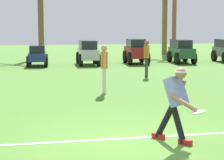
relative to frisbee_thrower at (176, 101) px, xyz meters
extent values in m
plane|color=#4F832E|center=(-0.96, 0.32, -0.80)|extent=(80.00, 80.00, 0.00)
cube|color=white|center=(-0.96, 0.47, -0.80)|extent=(18.74, 0.17, 0.01)
cylinder|color=black|center=(0.04, -0.05, -0.44)|extent=(0.30, 0.36, 0.72)
cube|color=red|center=(0.13, -0.19, -0.75)|extent=(0.23, 0.27, 0.10)
cylinder|color=black|center=(-0.14, 0.20, -0.44)|extent=(0.35, 0.43, 0.69)
cube|color=red|center=(-0.22, 0.32, -0.75)|extent=(0.23, 0.27, 0.10)
cube|color=#7A84C6|center=(0.00, 0.00, 0.17)|extent=(0.50, 0.51, 0.58)
sphere|color=#936B4C|center=(0.06, -0.08, 0.52)|extent=(0.29, 0.29, 0.21)
cylinder|color=white|center=(0.06, -0.08, 0.55)|extent=(0.30, 0.30, 0.03)
cylinder|color=#936B4C|center=(0.01, -0.34, 0.02)|extent=(0.39, 0.52, 0.27)
cylinder|color=#936B4C|center=(0.14, 0.15, 0.14)|extent=(0.23, 0.28, 0.49)
cylinder|color=white|center=(0.19, -0.62, -0.11)|extent=(0.32, 0.32, 0.07)
cylinder|color=#33333D|center=(2.38, 9.92, -0.39)|extent=(0.14, 0.14, 0.82)
cylinder|color=#33333D|center=(2.45, 10.09, -0.39)|extent=(0.14, 0.14, 0.82)
cube|color=orange|center=(2.42, 10.00, 0.29)|extent=(0.31, 0.39, 0.54)
cylinder|color=#936B4C|center=(2.34, 9.81, 0.30)|extent=(0.09, 0.09, 0.52)
cylinder|color=#936B4C|center=(2.50, 10.20, 0.30)|extent=(0.09, 0.09, 0.52)
sphere|color=#936B4C|center=(2.42, 10.00, 0.66)|extent=(0.26, 0.26, 0.20)
cylinder|color=silver|center=(-0.19, 5.95, -0.39)|extent=(0.12, 0.12, 0.82)
cylinder|color=silver|center=(-0.17, 6.13, -0.39)|extent=(0.12, 0.12, 0.82)
cube|color=orange|center=(-0.18, 6.04, 0.29)|extent=(0.24, 0.36, 0.54)
cylinder|color=tan|center=(-0.20, 5.83, 0.30)|extent=(0.08, 0.08, 0.52)
cylinder|color=tan|center=(-0.15, 6.25, 0.30)|extent=(0.08, 0.08, 0.52)
sphere|color=tan|center=(-0.18, 6.04, 0.66)|extent=(0.22, 0.22, 0.20)
cube|color=navy|center=(-1.86, 16.00, -0.29)|extent=(1.06, 2.26, 0.42)
cube|color=#1E232B|center=(-1.87, 15.90, 0.11)|extent=(0.87, 1.16, 0.38)
cylinder|color=black|center=(-2.25, 16.80, -0.50)|extent=(0.22, 0.61, 0.60)
cylinder|color=black|center=(-1.35, 16.74, -0.50)|extent=(0.22, 0.61, 0.60)
cylinder|color=black|center=(-2.36, 15.27, -0.50)|extent=(0.22, 0.61, 0.60)
cylinder|color=black|center=(-1.47, 15.20, -0.50)|extent=(0.22, 0.61, 0.60)
cube|color=#B7BABF|center=(0.88, 16.07, -0.19)|extent=(1.07, 2.44, 0.55)
cube|color=#1E232B|center=(0.89, 16.22, 0.31)|extent=(0.93, 1.84, 0.46)
cylinder|color=black|center=(0.44, 16.93, -0.47)|extent=(0.21, 0.67, 0.66)
cylinder|color=black|center=(1.40, 16.89, -0.47)|extent=(0.21, 0.67, 0.66)
cylinder|color=black|center=(0.36, 15.26, -0.47)|extent=(0.21, 0.67, 0.66)
cylinder|color=black|center=(1.32, 15.21, -0.47)|extent=(0.21, 0.67, 0.66)
cube|color=maroon|center=(3.65, 16.25, -0.14)|extent=(1.14, 2.41, 0.60)
cube|color=#1E232B|center=(3.66, 16.30, 0.38)|extent=(0.97, 1.61, 0.44)
cylinder|color=black|center=(3.22, 17.06, -0.44)|extent=(0.23, 0.73, 0.72)
cylinder|color=black|center=(4.20, 16.99, -0.44)|extent=(0.23, 0.73, 0.72)
cylinder|color=black|center=(3.11, 15.50, -0.44)|extent=(0.23, 0.73, 0.72)
cylinder|color=black|center=(4.09, 15.44, -0.44)|extent=(0.23, 0.73, 0.72)
cube|color=#235133|center=(6.34, 16.14, -0.19)|extent=(1.15, 2.47, 0.55)
cube|color=#1E232B|center=(6.35, 16.29, 0.31)|extent=(0.99, 1.86, 0.46)
cylinder|color=black|center=(5.93, 17.01, -0.47)|extent=(0.23, 0.67, 0.66)
cylinder|color=black|center=(6.89, 16.94, -0.47)|extent=(0.23, 0.67, 0.66)
cylinder|color=black|center=(5.79, 15.35, -0.47)|extent=(0.23, 0.67, 0.66)
cylinder|color=black|center=(6.75, 15.27, -0.47)|extent=(0.23, 0.67, 0.66)
cylinder|color=black|center=(8.77, 16.99, -0.47)|extent=(0.22, 0.67, 0.66)
cylinder|color=brown|center=(-1.34, 22.03, 2.23)|extent=(0.38, 0.38, 6.07)
cylinder|color=brown|center=(7.77, 23.37, 2.41)|extent=(0.39, 0.39, 6.42)
cylinder|color=brown|center=(8.13, 22.33, 2.16)|extent=(0.31, 0.31, 5.92)
camera|label=1|loc=(-2.84, -7.58, 1.40)|focal=70.00mm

